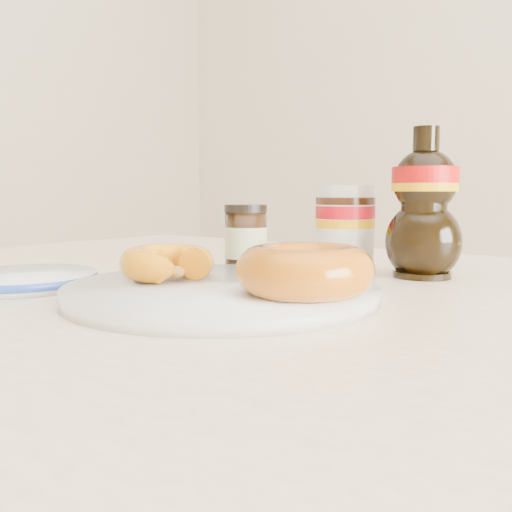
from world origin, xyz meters
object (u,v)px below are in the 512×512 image
Objects in this scene: plate at (222,291)px; blue_rim_saucer at (24,279)px; dining_table at (323,384)px; donut_bitten at (167,263)px; nutella_jar at (345,224)px; dark_jar at (246,240)px; syrup_bottle at (424,203)px; donut_whole at (305,270)px.

plate is 1.91× the size of blue_rim_saucer.
donut_bitten is (-0.13, -0.08, 0.11)m from dining_table.
nutella_jar reaches higher than dark_jar.
syrup_bottle is 1.14× the size of blue_rim_saucer.
syrup_bottle reaches higher than nutella_jar.
nutella_jar is (-0.08, 0.18, 0.14)m from dining_table.
donut_whole is at bearing -67.25° from nutella_jar.
syrup_bottle is at bearing 27.84° from dark_jar.
plate is at bearing -86.32° from nutella_jar.
donut_bitten is 0.16m from dark_jar.
dining_table is 9.47× the size of blue_rim_saucer.
nutella_jar reaches higher than dining_table.
dark_jar is (-0.09, 0.14, 0.03)m from plate.
donut_bitten is 0.60× the size of blue_rim_saucer.
dining_table is at bearing -65.61° from nutella_jar.
donut_whole is 0.76× the size of blue_rim_saucer.
plate is at bearing -57.99° from dark_jar.
donut_whole is (0.09, 0.00, 0.03)m from plate.
dark_jar is at bearing 122.01° from plate.
blue_rim_saucer is at bearing -117.56° from dark_jar.
nutella_jar is at bearing 59.84° from blue_rim_saucer.
blue_rim_saucer is (-0.14, -0.07, -0.02)m from donut_bitten.
blue_rim_saucer is (-0.19, -0.33, -0.05)m from nutella_jar.
plate is at bearing 20.00° from blue_rim_saucer.
plate is 2.69× the size of nutella_jar.
syrup_bottle is (0.11, -0.01, 0.03)m from nutella_jar.
syrup_bottle is at bearing 46.85° from blue_rim_saucer.
donut_bitten is 1.09× the size of dark_jar.
dark_jar is at bearing 77.08° from donut_bitten.
donut_bitten is 0.53× the size of syrup_bottle.
plate is 1.67× the size of syrup_bottle.
plate is 0.09m from donut_whole.
nutella_jar reaches higher than plate.
donut_whole is 0.23m from dark_jar.
plate is at bearing -110.56° from syrup_bottle.
donut_whole is 1.07× the size of nutella_jar.
donut_bitten is 0.30m from syrup_bottle.
dining_table is 4.96× the size of plate.
dining_table is 0.14m from donut_whole.
donut_whole reaches higher than plate.
donut_bitten is at bearing -99.91° from nutella_jar.
dining_table is 0.25m from nutella_jar.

